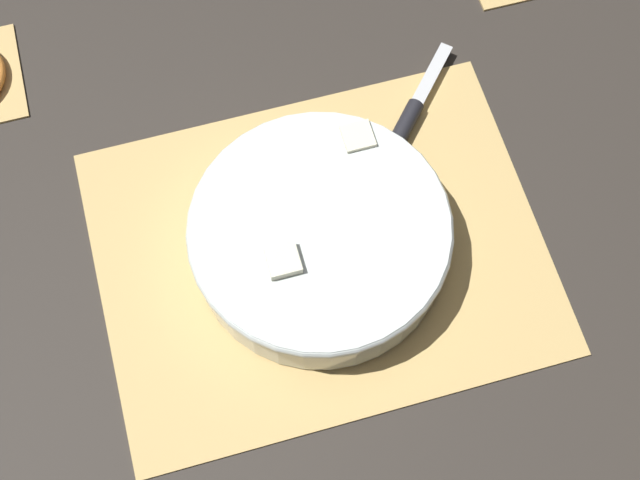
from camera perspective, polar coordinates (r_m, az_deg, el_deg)
The scene contains 4 objects.
ground_plane at distance 0.91m, azimuth 0.00°, elevation -0.75°, with size 6.00×6.00×0.00m, color #2D2823.
bamboo_mat_center at distance 0.90m, azimuth 0.00°, elevation -0.67°, with size 0.45×0.35×0.01m.
fruit_salad_bowl at distance 0.87m, azimuth -0.04°, elevation 0.27°, with size 0.26×0.26×0.07m.
paring_knife at distance 0.96m, azimuth 5.69°, elevation 7.75°, with size 0.11×0.12×0.02m.
Camera 1 is at (-0.09, -0.33, 0.84)m, focal length 50.00 mm.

